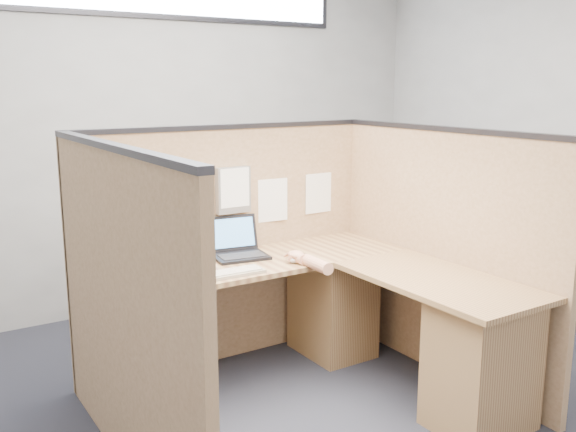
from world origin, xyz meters
TOP-DOWN VIEW (x-y plane):
  - floor at (0.00, 0.00)m, footprint 5.00×5.00m
  - wall_back at (0.00, 2.25)m, footprint 5.00×0.00m
  - cubicle_partitions at (0.00, 0.43)m, footprint 2.06×1.83m
  - l_desk at (0.18, 0.29)m, footprint 1.95×1.75m
  - laptop at (-0.04, 0.83)m, footprint 0.36×0.35m
  - keyboard at (-0.26, 0.48)m, footprint 0.39×0.14m
  - mouse at (0.19, 0.50)m, footprint 0.12×0.08m
  - hand_forearm at (0.20, 0.36)m, footprint 0.11×0.38m
  - blue_poster at (-0.88, 0.97)m, footprint 0.18×0.02m
  - american_flag at (-0.75, 0.96)m, footprint 0.21×0.01m
  - file_holder at (0.01, 0.94)m, footprint 0.23×0.05m
  - paper_left at (0.31, 0.97)m, footprint 0.22×0.02m
  - paper_right at (0.69, 0.97)m, footprint 0.22×0.01m

SIDE VIEW (x-z plane):
  - floor at x=0.00m, z-range 0.00..0.00m
  - l_desk at x=0.18m, z-range 0.03..0.76m
  - keyboard at x=-0.26m, z-range 0.73..0.76m
  - mouse at x=0.19m, z-range 0.73..0.77m
  - hand_forearm at x=0.20m, z-range 0.73..0.81m
  - cubicle_partitions at x=0.00m, z-range 0.00..1.53m
  - laptop at x=-0.04m, z-range 0.67..0.90m
  - paper_left at x=0.31m, z-range 0.88..1.17m
  - paper_right at x=0.69m, z-range 0.90..1.17m
  - file_holder at x=0.01m, z-range 0.98..1.27m
  - american_flag at x=-0.75m, z-range 1.10..1.46m
  - blue_poster at x=-0.88m, z-range 1.22..1.45m
  - wall_back at x=0.00m, z-range -1.10..3.90m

